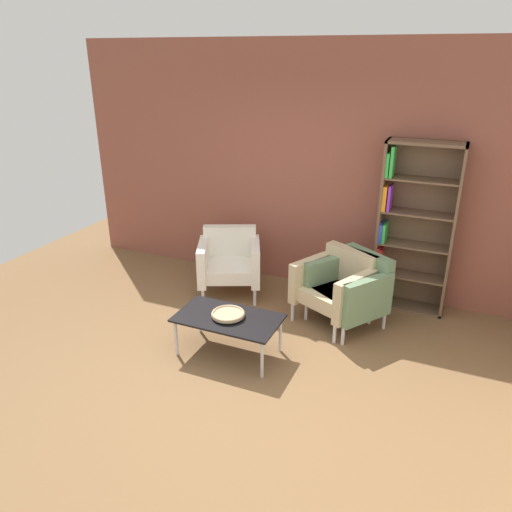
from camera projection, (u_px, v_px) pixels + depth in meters
The scene contains 8 objects.
ground_plane at pixel (229, 393), 4.28m from camera, with size 8.32×8.32×0.00m, color brown.
brick_back_panel at pixel (319, 170), 5.81m from camera, with size 6.40×0.12×2.90m, color brown.
bookshelf_tall at pixel (410, 230), 5.42m from camera, with size 0.80×0.30×1.90m.
coffee_table_low at pixel (228, 320), 4.71m from camera, with size 1.00×0.56×0.40m.
decorative_bowl at pixel (228, 314), 4.69m from camera, with size 0.32×0.32×0.05m.
armchair_spare_guest at pixel (337, 286), 5.29m from camera, with size 0.92×0.89×0.78m.
armchair_near_window at pixel (230, 261), 5.92m from camera, with size 0.91×0.88×0.78m.
armchair_corner_red at pixel (351, 288), 5.24m from camera, with size 0.94×0.93×0.78m.
Camera 1 is at (1.61, -3.11, 2.75)m, focal length 34.57 mm.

